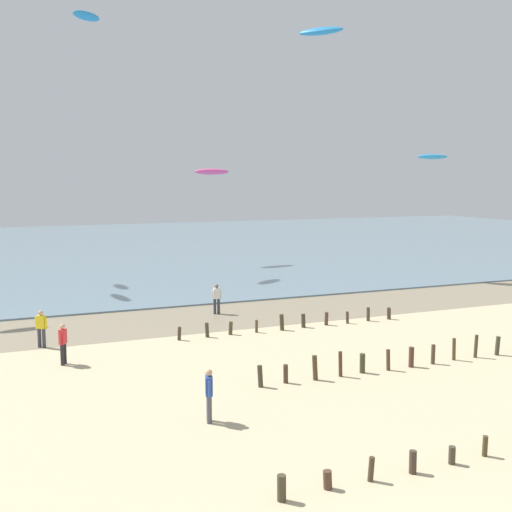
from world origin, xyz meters
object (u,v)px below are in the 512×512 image
at_px(person_by_waterline, 209,394).
at_px(kite_aloft_7, 86,16).
at_px(kite_aloft_5, 432,157).
at_px(person_nearest_camera, 41,328).
at_px(kite_aloft_1, 212,172).
at_px(kite_aloft_4, 321,31).
at_px(person_mid_beach, 217,298).
at_px(person_right_flank, 63,343).

height_order(person_by_waterline, kite_aloft_7, kite_aloft_7).
height_order(person_by_waterline, kite_aloft_5, kite_aloft_5).
bearing_deg(person_nearest_camera, kite_aloft_1, 56.06).
distance_m(person_nearest_camera, kite_aloft_7, 30.79).
distance_m(kite_aloft_4, kite_aloft_7, 18.52).
xyz_separation_m(person_mid_beach, person_right_flank, (-8.94, -6.82, 0.00)).
xyz_separation_m(kite_aloft_4, kite_aloft_5, (1.58, -12.04, -10.00)).
height_order(person_nearest_camera, person_right_flank, same).
height_order(kite_aloft_4, kite_aloft_5, kite_aloft_4).
bearing_deg(person_by_waterline, kite_aloft_1, 71.55).
distance_m(person_mid_beach, person_right_flank, 11.25).
bearing_deg(person_right_flank, kite_aloft_4, 40.42).
bearing_deg(kite_aloft_4, person_mid_beach, -91.15).
relative_size(person_mid_beach, kite_aloft_4, 0.48).
height_order(person_mid_beach, kite_aloft_4, kite_aloft_4).
relative_size(person_right_flank, kite_aloft_7, 0.62).
relative_size(person_mid_beach, kite_aloft_5, 0.88).
xyz_separation_m(kite_aloft_1, kite_aloft_5, (7.72, -20.63, 0.72)).
distance_m(person_nearest_camera, kite_aloft_5, 25.24).
height_order(person_by_waterline, kite_aloft_1, kite_aloft_1).
distance_m(person_right_flank, kite_aloft_1, 31.78).
bearing_deg(kite_aloft_4, kite_aloft_7, -159.37).
xyz_separation_m(person_nearest_camera, kite_aloft_4, (22.13, 15.17, 18.06)).
height_order(person_right_flank, kite_aloft_1, kite_aloft_1).
distance_m(kite_aloft_1, kite_aloft_4, 15.05).
relative_size(kite_aloft_4, kite_aloft_7, 1.30).
bearing_deg(person_nearest_camera, person_by_waterline, -68.89).
relative_size(kite_aloft_1, kite_aloft_4, 0.94).
relative_size(person_nearest_camera, kite_aloft_7, 0.62).
xyz_separation_m(person_by_waterline, kite_aloft_1, (11.67, 34.96, 7.34)).
bearing_deg(person_nearest_camera, kite_aloft_5, 7.52).
relative_size(person_nearest_camera, person_right_flank, 1.00).
relative_size(person_by_waterline, person_right_flank, 1.00).
distance_m(person_mid_beach, kite_aloft_4, 24.78).
relative_size(person_by_waterline, kite_aloft_1, 0.51).
xyz_separation_m(person_right_flank, kite_aloft_4, (21.46, 18.28, 18.06)).
bearing_deg(kite_aloft_5, person_right_flank, -150.06).
xyz_separation_m(kite_aloft_1, kite_aloft_4, (6.14, -8.59, 10.72)).
distance_m(person_by_waterline, kite_aloft_4, 36.59).
bearing_deg(person_mid_beach, person_right_flank, -142.66).
distance_m(person_nearest_camera, person_mid_beach, 10.31).
distance_m(person_nearest_camera, person_by_waterline, 12.01).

